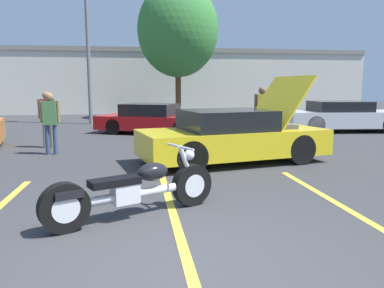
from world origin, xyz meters
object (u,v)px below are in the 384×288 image
light_pole (88,22)px  spectator_by_show_car (47,115)px  tree_background (178,30)px  parked_car_mid_row (153,119)px  spectator_midground (262,109)px  parked_car_right_row (342,117)px  show_car_hood_open (233,137)px  motorcycle (134,190)px  spectator_near_motorcycle (50,118)px

light_pole → spectator_by_show_car: (-0.48, -7.26, -3.85)m
light_pole → tree_background: size_ratio=1.18×
light_pole → spectator_by_show_car: size_ratio=5.31×
light_pole → parked_car_mid_row: light_pole is taller
light_pole → spectator_midground: bearing=-47.9°
spectator_midground → tree_background: bearing=100.1°
tree_background → parked_car_right_row: tree_background is taller
show_car_hood_open → spectator_by_show_car: size_ratio=2.82×
light_pole → motorcycle: size_ratio=3.72×
tree_background → motorcycle: tree_background is taller
spectator_near_motorcycle → parked_car_mid_row: bearing=55.3°
show_car_hood_open → parked_car_right_row: bearing=30.2°
show_car_hood_open → spectator_near_motorcycle: (-4.59, 1.73, 0.36)m
motorcycle → parked_car_mid_row: parked_car_mid_row is taller
spectator_by_show_car → spectator_near_motorcycle: bearing=-74.2°
spectator_near_motorcycle → light_pole: bearing=89.0°
show_car_hood_open → spectator_by_show_car: bearing=137.1°
parked_car_mid_row → spectator_midground: 4.46m
light_pole → tree_background: 5.27m
spectator_by_show_car → parked_car_mid_row: bearing=43.1°
parked_car_mid_row → spectator_midground: (3.48, -2.73, 0.54)m
light_pole → motorcycle: light_pole is taller
spectator_by_show_car → tree_background: bearing=63.0°
light_pole → motorcycle: 14.63m
tree_background → show_car_hood_open: bearing=-90.5°
parked_car_mid_row → spectator_by_show_car: spectator_by_show_car is taller
light_pole → parked_car_mid_row: size_ratio=1.89×
tree_background → parked_car_mid_row: 8.33m
tree_background → spectator_midground: (1.71, -9.58, -3.85)m
parked_car_right_row → motorcycle: bearing=-127.4°
parked_car_mid_row → spectator_near_motorcycle: (-2.93, -4.24, 0.44)m
spectator_midground → light_pole: bearing=132.1°
spectator_near_motorcycle → show_car_hood_open: bearing=-20.7°
light_pole → show_car_hood_open: 11.89m
tree_background → parked_car_mid_row: (-1.77, -6.85, -4.40)m
parked_car_mid_row → spectator_near_motorcycle: 5.18m
parked_car_mid_row → spectator_midground: spectator_midground is taller
spectator_near_motorcycle → parked_car_right_row: bearing=19.6°
parked_car_right_row → spectator_by_show_car: 11.31m
spectator_near_motorcycle → spectator_midground: bearing=13.3°
light_pole → tree_background: light_pole is taller
show_car_hood_open → spectator_midground: 3.75m
spectator_midground → spectator_near_motorcycle: bearing=-166.7°
motorcycle → parked_car_right_row: parked_car_right_row is taller
tree_background → parked_car_mid_row: bearing=-104.5°
light_pole → spectator_by_show_car: bearing=-93.8°
tree_background → motorcycle: bearing=-98.6°
spectator_near_motorcycle → spectator_midground: 6.59m
parked_car_right_row → show_car_hood_open: bearing=-132.3°
show_car_hood_open → light_pole: bearing=101.4°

